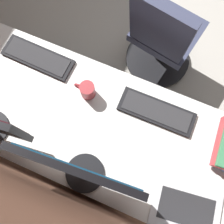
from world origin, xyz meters
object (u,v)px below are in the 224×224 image
at_px(coffee_mug, 87,90).
at_px(office_chair, 162,39).
at_px(keyboard_main, 157,112).
at_px(laptop_leftmost, 186,222).
at_px(keyboard_spare, 38,57).
at_px(monitor_secondary, 79,171).
at_px(drawer_pedestal, 113,147).

xyz_separation_m(coffee_mug, office_chair, (-0.26, -0.66, -0.32)).
relative_size(keyboard_main, office_chair, 0.44).
bearing_deg(laptop_leftmost, keyboard_spare, -25.02).
height_order(monitor_secondary, laptop_leftmost, monitor_secondary).
relative_size(laptop_leftmost, office_chair, 0.39).
height_order(laptop_leftmost, office_chair, office_chair).
bearing_deg(laptop_leftmost, keyboard_main, -55.68).
bearing_deg(coffee_mug, office_chair, -111.11).
bearing_deg(office_chair, coffee_mug, 68.89).
bearing_deg(laptop_leftmost, monitor_secondary, -1.65).
relative_size(drawer_pedestal, laptop_leftmost, 1.85).
xyz_separation_m(keyboard_main, office_chair, (0.14, -0.62, -0.28)).
bearing_deg(office_chair, laptop_leftmost, 112.78).
relative_size(coffee_mug, office_chair, 0.13).
bearing_deg(coffee_mug, laptop_leftmost, 149.61).
xyz_separation_m(monitor_secondary, laptop_leftmost, (-0.54, 0.02, -0.19)).
xyz_separation_m(drawer_pedestal, keyboard_spare, (0.59, -0.26, 0.39)).
xyz_separation_m(laptop_leftmost, office_chair, (0.45, -1.08, -0.33)).
bearing_deg(monitor_secondary, coffee_mug, -67.16).
relative_size(laptop_leftmost, keyboard_main, 0.89).
height_order(drawer_pedestal, office_chair, office_chair).
relative_size(laptop_leftmost, keyboard_spare, 0.89).
bearing_deg(keyboard_spare, keyboard_main, 177.53).
bearing_deg(coffee_mug, monitor_secondary, 112.84).
bearing_deg(drawer_pedestal, laptop_leftmost, 153.70).
height_order(drawer_pedestal, laptop_leftmost, laptop_leftmost).
xyz_separation_m(drawer_pedestal, laptop_leftmost, (-0.48, 0.24, 0.44)).
bearing_deg(keyboard_main, office_chair, -77.55).
bearing_deg(monitor_secondary, drawer_pedestal, -104.75).
distance_m(drawer_pedestal, laptop_leftmost, 0.69).
bearing_deg(keyboard_spare, laptop_leftmost, 154.98).
height_order(monitor_secondary, coffee_mug, monitor_secondary).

